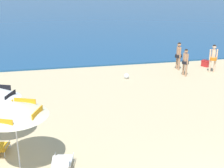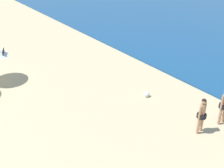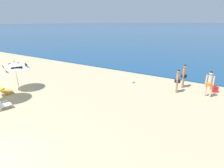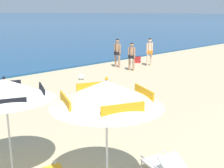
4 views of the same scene
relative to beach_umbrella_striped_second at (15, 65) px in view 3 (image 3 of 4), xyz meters
The scene contains 8 objects.
beach_umbrella_striped_second is the anchor object (origin of this frame).
lounge_chair_under_umbrella 3.52m from the beach_umbrella_striped_second, 46.59° to the right, with size 0.73×0.99×0.52m.
lounge_chair_spare_folded 1.86m from the beach_umbrella_striped_second, 79.38° to the right, with size 0.69×0.95×0.50m.
person_standing_near_shore 13.01m from the beach_umbrella_striped_second, 26.43° to the left, with size 0.51×0.42×1.71m.
person_standing_beside 12.01m from the beach_umbrella_striped_second, 34.62° to the left, with size 0.42×0.51×1.72m.
person_wading_in 11.22m from the beach_umbrella_striped_second, 29.58° to the left, with size 0.39×0.47×1.59m.
cooler_box 13.94m from the beach_umbrella_striped_second, 30.65° to the left, with size 0.55×0.60×0.43m.
beach_ball 8.64m from the beach_umbrella_striped_second, 42.43° to the left, with size 0.29×0.29×0.29m, color white.
Camera 3 is at (6.21, -1.54, 4.62)m, focal length 29.19 mm.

